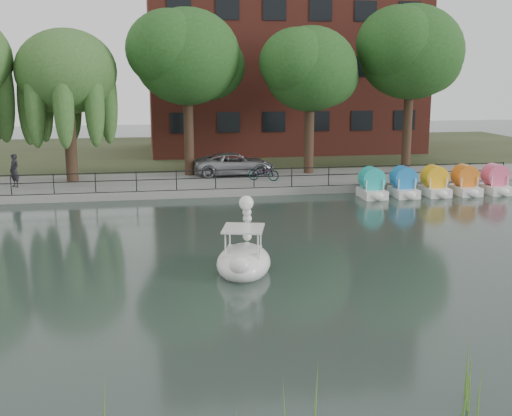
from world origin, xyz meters
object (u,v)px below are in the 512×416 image
object	(u,v)px
pedestrian	(14,168)
swan_boat	(244,256)
minivan	(235,162)
bicycle	(263,171)

from	to	relation	value
pedestrian	swan_boat	distance (m)	17.92
swan_boat	minivan	bearing A→B (deg)	97.56
minivan	bicycle	xyz separation A→B (m)	(1.31, -2.14, -0.24)
minivan	pedestrian	world-z (taller)	pedestrian
minivan	pedestrian	xyz separation A→B (m)	(-11.79, -1.92, 0.25)
minivan	bicycle	distance (m)	2.52
minivan	swan_boat	xyz separation A→B (m)	(-2.08, -16.95, -0.63)
minivan	swan_boat	world-z (taller)	swan_boat
minivan	swan_boat	size ratio (longest dim) A/B	1.74
bicycle	swan_boat	distance (m)	15.20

